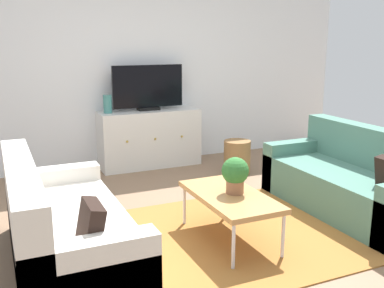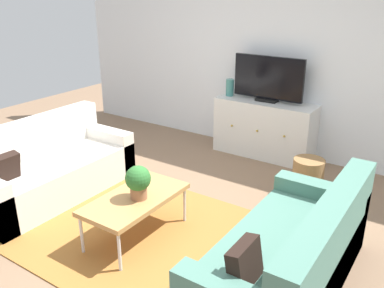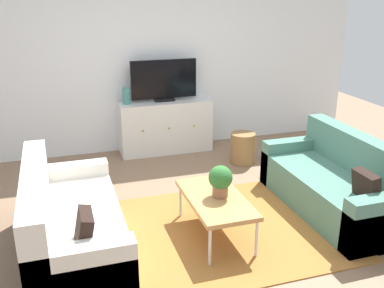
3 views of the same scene
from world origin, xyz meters
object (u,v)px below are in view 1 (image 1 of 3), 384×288
(couch_left_side, at_px, (58,233))
(coffee_table, at_px, (230,197))
(potted_plant, at_px, (235,174))
(glass_vase, at_px, (108,104))
(couch_right_side, at_px, (354,183))
(tv_console, at_px, (150,138))
(flat_screen_tv, at_px, (148,88))
(wicker_basket, at_px, (237,157))

(couch_left_side, relative_size, coffee_table, 1.80)
(coffee_table, height_order, potted_plant, potted_plant)
(couch_left_side, relative_size, glass_vase, 7.79)
(couch_right_side, distance_m, tv_console, 2.73)
(potted_plant, distance_m, tv_console, 2.49)
(couch_left_side, distance_m, glass_vase, 2.64)
(couch_right_side, height_order, coffee_table, couch_right_side)
(flat_screen_tv, xyz_separation_m, glass_vase, (-0.55, -0.02, -0.18))
(couch_left_side, xyz_separation_m, couch_right_side, (2.87, 0.00, 0.00))
(couch_right_side, distance_m, wicker_basket, 1.63)
(potted_plant, bearing_deg, couch_right_side, 4.26)
(coffee_table, xyz_separation_m, tv_console, (0.13, 2.48, -0.00))
(couch_left_side, height_order, couch_right_side, same)
(tv_console, relative_size, flat_screen_tv, 1.40)
(potted_plant, bearing_deg, glass_vase, 100.55)
(couch_left_side, distance_m, tv_console, 2.83)
(couch_right_side, relative_size, coffee_table, 1.80)
(tv_console, bearing_deg, couch_right_side, -60.61)
(flat_screen_tv, distance_m, wicker_basket, 1.48)
(potted_plant, xyz_separation_m, tv_console, (0.09, 2.48, -0.21))
(glass_vase, height_order, wicker_basket, glass_vase)
(potted_plant, bearing_deg, tv_console, 87.95)
(couch_right_side, relative_size, wicker_basket, 4.20)
(tv_console, distance_m, wicker_basket, 1.22)
(couch_right_side, relative_size, tv_console, 1.35)
(potted_plant, distance_m, flat_screen_tv, 2.55)
(tv_console, bearing_deg, flat_screen_tv, 90.00)
(flat_screen_tv, distance_m, glass_vase, 0.58)
(potted_plant, xyz_separation_m, glass_vase, (-0.46, 2.48, 0.29))
(potted_plant, distance_m, glass_vase, 2.54)
(coffee_table, relative_size, tv_console, 0.75)
(couch_right_side, bearing_deg, couch_left_side, 180.00)
(couch_right_side, distance_m, glass_vase, 3.09)
(couch_right_side, bearing_deg, flat_screen_tv, 119.18)
(couch_right_side, height_order, flat_screen_tv, flat_screen_tv)
(couch_left_side, bearing_deg, tv_console, 57.19)
(potted_plant, height_order, tv_console, tv_console)
(coffee_table, bearing_deg, couch_left_side, 175.60)
(couch_right_side, xyz_separation_m, tv_console, (-1.34, 2.37, 0.10))
(coffee_table, height_order, glass_vase, glass_vase)
(tv_console, xyz_separation_m, glass_vase, (-0.55, 0.00, 0.50))
(couch_left_side, bearing_deg, potted_plant, -4.21)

